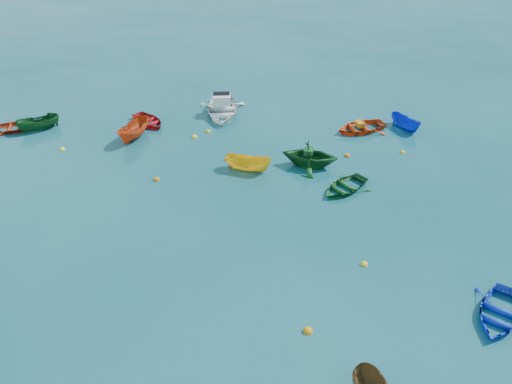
{
  "coord_description": "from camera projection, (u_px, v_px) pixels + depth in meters",
  "views": [
    {
      "loc": [
        -1.91,
        -16.42,
        15.04
      ],
      "look_at": [
        0.0,
        5.0,
        0.4
      ],
      "focal_mm": 35.0,
      "sensor_mm": 36.0,
      "label": 1
    }
  ],
  "objects": [
    {
      "name": "ground",
      "position": [
        266.0,
        262.0,
        22.12
      ],
      "size": [
        160.0,
        160.0,
        0.0
      ],
      "primitive_type": "plane",
      "color": "#0A3F4A",
      "rests_on": "ground"
    },
    {
      "name": "dinghy_blue_se",
      "position": [
        498.0,
        317.0,
        19.53
      ],
      "size": [
        3.78,
        3.92,
        0.66
      ],
      "primitive_type": "imported",
      "rotation": [
        0.0,
        0.0,
        -0.67
      ],
      "color": "#0F30BF",
      "rests_on": "ground"
    },
    {
      "name": "sampan_yellow_mid",
      "position": [
        248.0,
        170.0,
        28.57
      ],
      "size": [
        2.89,
        1.9,
        1.05
      ],
      "primitive_type": "imported",
      "rotation": [
        0.0,
        0.0,
        1.21
      ],
      "color": "yellow",
      "rests_on": "ground"
    },
    {
      "name": "dinghy_green_e",
      "position": [
        344.0,
        190.0,
        26.91
      ],
      "size": [
        3.62,
        3.43,
        0.61
      ],
      "primitive_type": "imported",
      "rotation": [
        0.0,
        0.0,
        -0.95
      ],
      "color": "#135423",
      "rests_on": "ground"
    },
    {
      "name": "dinghy_red_nw",
      "position": [
        13.0,
        130.0,
        32.68
      ],
      "size": [
        3.27,
        2.57,
        0.61
      ],
      "primitive_type": "imported",
      "rotation": [
        0.0,
        0.0,
        1.73
      ],
      "color": "#AD2A0E",
      "rests_on": "ground"
    },
    {
      "name": "sampan_orange_n",
      "position": [
        135.0,
        138.0,
        31.77
      ],
      "size": [
        2.32,
        3.27,
        1.19
      ],
      "primitive_type": "imported",
      "rotation": [
        0.0,
        0.0,
        -0.42
      ],
      "color": "#C43E12",
      "rests_on": "ground"
    },
    {
      "name": "dinghy_green_n",
      "position": [
        309.0,
        166.0,
        28.94
      ],
      "size": [
        3.87,
        3.59,
        1.67
      ],
      "primitive_type": "imported",
      "rotation": [
        0.0,
        0.0,
        1.25
      ],
      "color": "#10461B",
      "rests_on": "ground"
    },
    {
      "name": "dinghy_red_ne",
      "position": [
        360.0,
        130.0,
        32.66
      ],
      "size": [
        3.92,
        3.26,
        0.7
      ],
      "primitive_type": "imported",
      "rotation": [
        0.0,
        0.0,
        -1.29
      ],
      "color": "red",
      "rests_on": "ground"
    },
    {
      "name": "sampan_blue_far",
      "position": [
        404.0,
        128.0,
        32.9
      ],
      "size": [
        1.88,
        2.62,
        0.95
      ],
      "primitive_type": "imported",
      "rotation": [
        0.0,
        0.0,
        0.44
      ],
      "color": "#0F2DC7",
      "rests_on": "ground"
    },
    {
      "name": "dinghy_red_far",
      "position": [
        148.0,
        124.0,
        33.48
      ],
      "size": [
        3.43,
        3.58,
        0.6
      ],
      "primitive_type": "imported",
      "rotation": [
        0.0,
        0.0,
        0.66
      ],
      "color": "#A80E14",
      "rests_on": "ground"
    },
    {
      "name": "sampan_green_far",
      "position": [
        40.0,
        130.0,
        32.73
      ],
      "size": [
        2.89,
        2.07,
        1.05
      ],
      "primitive_type": "imported",
      "rotation": [
        0.0,
        0.0,
        -1.14
      ],
      "color": "#104519",
      "rests_on": "ground"
    },
    {
      "name": "motorboat_white",
      "position": [
        222.0,
        114.0,
        34.75
      ],
      "size": [
        3.44,
        4.7,
        1.55
      ],
      "primitive_type": "imported",
      "rotation": [
        0.0,
        0.0,
        -0.04
      ],
      "color": "white",
      "rests_on": "ground"
    },
    {
      "name": "tarp_green_b",
      "position": [
        309.0,
        151.0,
        28.41
      ],
      "size": [
        0.65,
        0.75,
        0.31
      ],
      "primitive_type": "cube",
      "rotation": [
        0.0,
        0.0,
        1.25
      ],
      "color": "#134F20",
      "rests_on": "dinghy_green_n"
    },
    {
      "name": "tarp_orange_b",
      "position": [
        360.0,
        124.0,
        32.35
      ],
      "size": [
        0.6,
        0.7,
        0.29
      ],
      "primitive_type": "cube",
      "rotation": [
        0.0,
        0.0,
        -1.29
      ],
      "color": "orange",
      "rests_on": "dinghy_red_ne"
    },
    {
      "name": "buoy_ye_a",
      "position": [
        364.0,
        265.0,
        22.01
      ],
      "size": [
        0.33,
        0.33,
        0.33
      ],
      "primitive_type": "sphere",
      "color": "yellow",
      "rests_on": "ground"
    },
    {
      "name": "buoy_or_b",
      "position": [
        308.0,
        331.0,
        18.93
      ],
      "size": [
        0.39,
        0.39,
        0.39
      ],
      "primitive_type": "sphere",
      "color": "orange",
      "rests_on": "ground"
    },
    {
      "name": "buoy_ye_b",
      "position": [
        62.0,
        150.0,
        30.54
      ],
      "size": [
        0.33,
        0.33,
        0.33
      ],
      "primitive_type": "sphere",
      "color": "yellow",
      "rests_on": "ground"
    },
    {
      "name": "buoy_or_c",
      "position": [
        157.0,
        180.0,
        27.7
      ],
      "size": [
        0.36,
        0.36,
        0.36
      ],
      "primitive_type": "sphere",
      "color": "#D5660B",
      "rests_on": "ground"
    },
    {
      "name": "buoy_ye_c",
      "position": [
        194.0,
        137.0,
        31.87
      ],
      "size": [
        0.37,
        0.37,
        0.37
      ],
      "primitive_type": "sphere",
      "color": "yellow",
      "rests_on": "ground"
    },
    {
      "name": "buoy_or_d",
      "position": [
        347.0,
        156.0,
        29.89
      ],
      "size": [
        0.36,
        0.36,
        0.36
      ],
      "primitive_type": "sphere",
      "color": "orange",
      "rests_on": "ground"
    },
    {
      "name": "buoy_ye_d",
      "position": [
        208.0,
        132.0,
        32.48
      ],
      "size": [
        0.35,
        0.35,
        0.35
      ],
      "primitive_type": "sphere",
      "color": "gold",
      "rests_on": "ground"
    },
    {
      "name": "buoy_or_e",
      "position": [
        226.0,
        160.0,
        29.53
      ],
      "size": [
        0.29,
        0.29,
        0.29
      ],
      "primitive_type": "sphere",
      "color": "orange",
      "rests_on": "ground"
    },
    {
      "name": "buoy_ye_e",
      "position": [
        402.0,
        153.0,
        30.24
      ],
      "size": [
        0.29,
        0.29,
        0.29
      ],
      "primitive_type": "sphere",
      "color": "yellow",
      "rests_on": "ground"
    }
  ]
}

